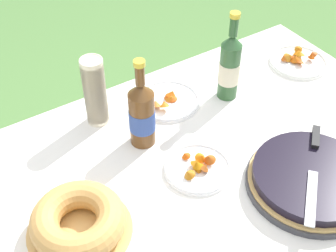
{
  "coord_description": "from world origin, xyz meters",
  "views": [
    {
      "loc": [
        -0.54,
        -0.75,
        1.79
      ],
      "look_at": [
        0.03,
        0.14,
        0.82
      ],
      "focal_mm": 50.0,
      "sensor_mm": 36.0,
      "label": 1
    }
  ],
  "objects_px": {
    "serving_knife": "(314,164)",
    "snack_plate_left": "(298,61)",
    "snack_plate_near": "(168,100)",
    "snack_plate_right": "(198,168)",
    "cider_bottle_green": "(230,67)",
    "berry_tart": "(311,179)",
    "cup_stack": "(95,92)",
    "bundt_cake": "(78,221)",
    "cider_bottle_amber": "(142,114)"
  },
  "relations": [
    {
      "from": "cider_bottle_amber",
      "to": "snack_plate_left",
      "type": "relative_size",
      "value": 1.39
    },
    {
      "from": "cider_bottle_green",
      "to": "snack_plate_left",
      "type": "xyz_separation_m",
      "value": [
        0.35,
        0.01,
        -0.11
      ]
    },
    {
      "from": "cup_stack",
      "to": "cider_bottle_amber",
      "type": "xyz_separation_m",
      "value": [
        0.07,
        -0.16,
        -0.01
      ]
    },
    {
      "from": "cup_stack",
      "to": "serving_knife",
      "type": "bearing_deg",
      "value": -54.4
    },
    {
      "from": "serving_knife",
      "to": "cider_bottle_green",
      "type": "relative_size",
      "value": 0.92
    },
    {
      "from": "snack_plate_near",
      "to": "snack_plate_left",
      "type": "height_order",
      "value": "same"
    },
    {
      "from": "bundt_cake",
      "to": "snack_plate_right",
      "type": "xyz_separation_m",
      "value": [
        0.38,
        0.01,
        -0.03
      ]
    },
    {
      "from": "berry_tart",
      "to": "snack_plate_left",
      "type": "bearing_deg",
      "value": 48.63
    },
    {
      "from": "berry_tart",
      "to": "cider_bottle_green",
      "type": "xyz_separation_m",
      "value": [
        0.06,
        0.46,
        0.09
      ]
    },
    {
      "from": "cup_stack",
      "to": "snack_plate_near",
      "type": "distance_m",
      "value": 0.27
    },
    {
      "from": "berry_tart",
      "to": "cup_stack",
      "type": "distance_m",
      "value": 0.7
    },
    {
      "from": "serving_knife",
      "to": "cider_bottle_amber",
      "type": "relative_size",
      "value": 0.98
    },
    {
      "from": "serving_knife",
      "to": "cider_bottle_green",
      "type": "bearing_deg",
      "value": -136.39
    },
    {
      "from": "bundt_cake",
      "to": "snack_plate_right",
      "type": "relative_size",
      "value": 1.37
    },
    {
      "from": "cup_stack",
      "to": "snack_plate_left",
      "type": "distance_m",
      "value": 0.8
    },
    {
      "from": "snack_plate_left",
      "to": "snack_plate_right",
      "type": "relative_size",
      "value": 1.09
    },
    {
      "from": "serving_knife",
      "to": "cup_stack",
      "type": "bearing_deg",
      "value": -95.99
    },
    {
      "from": "cup_stack",
      "to": "snack_plate_left",
      "type": "xyz_separation_m",
      "value": [
        0.79,
        -0.12,
        -0.11
      ]
    },
    {
      "from": "bundt_cake",
      "to": "snack_plate_right",
      "type": "bearing_deg",
      "value": 0.86
    },
    {
      "from": "cup_stack",
      "to": "snack_plate_near",
      "type": "bearing_deg",
      "value": -11.48
    },
    {
      "from": "serving_knife",
      "to": "snack_plate_left",
      "type": "height_order",
      "value": "serving_knife"
    },
    {
      "from": "serving_knife",
      "to": "snack_plate_near",
      "type": "distance_m",
      "value": 0.54
    },
    {
      "from": "berry_tart",
      "to": "cup_stack",
      "type": "bearing_deg",
      "value": 123.19
    },
    {
      "from": "berry_tart",
      "to": "snack_plate_near",
      "type": "bearing_deg",
      "value": 104.54
    },
    {
      "from": "cup_stack",
      "to": "cider_bottle_green",
      "type": "height_order",
      "value": "cider_bottle_green"
    },
    {
      "from": "snack_plate_near",
      "to": "snack_plate_right",
      "type": "xyz_separation_m",
      "value": [
        -0.1,
        -0.31,
        0.0
      ]
    },
    {
      "from": "cider_bottle_green",
      "to": "snack_plate_right",
      "type": "bearing_deg",
      "value": -141.06
    },
    {
      "from": "cider_bottle_green",
      "to": "snack_plate_left",
      "type": "bearing_deg",
      "value": 0.85
    },
    {
      "from": "cup_stack",
      "to": "cider_bottle_amber",
      "type": "height_order",
      "value": "cider_bottle_amber"
    },
    {
      "from": "snack_plate_left",
      "to": "bundt_cake",
      "type": "bearing_deg",
      "value": -166.45
    },
    {
      "from": "berry_tart",
      "to": "bundt_cake",
      "type": "height_order",
      "value": "bundt_cake"
    },
    {
      "from": "serving_knife",
      "to": "snack_plate_left",
      "type": "xyz_separation_m",
      "value": [
        0.38,
        0.44,
        -0.05
      ]
    },
    {
      "from": "berry_tart",
      "to": "cider_bottle_green",
      "type": "distance_m",
      "value": 0.47
    },
    {
      "from": "snack_plate_right",
      "to": "cider_bottle_amber",
      "type": "bearing_deg",
      "value": 110.2
    },
    {
      "from": "berry_tart",
      "to": "cider_bottle_amber",
      "type": "xyz_separation_m",
      "value": [
        -0.3,
        0.42,
        0.08
      ]
    },
    {
      "from": "snack_plate_left",
      "to": "cider_bottle_amber",
      "type": "bearing_deg",
      "value": -176.44
    },
    {
      "from": "cider_bottle_green",
      "to": "snack_plate_near",
      "type": "xyz_separation_m",
      "value": [
        -0.2,
        0.07,
        -0.11
      ]
    },
    {
      "from": "berry_tart",
      "to": "cider_bottle_amber",
      "type": "distance_m",
      "value": 0.52
    },
    {
      "from": "snack_plate_right",
      "to": "snack_plate_left",
      "type": "bearing_deg",
      "value": 20.63
    },
    {
      "from": "snack_plate_near",
      "to": "bundt_cake",
      "type": "bearing_deg",
      "value": -146.52
    },
    {
      "from": "cider_bottle_green",
      "to": "snack_plate_near",
      "type": "relative_size",
      "value": 1.47
    },
    {
      "from": "cider_bottle_green",
      "to": "cider_bottle_amber",
      "type": "relative_size",
      "value": 1.06
    },
    {
      "from": "bundt_cake",
      "to": "snack_plate_right",
      "type": "height_order",
      "value": "bundt_cake"
    },
    {
      "from": "berry_tart",
      "to": "serving_knife",
      "type": "bearing_deg",
      "value": 41.59
    },
    {
      "from": "cider_bottle_green",
      "to": "bundt_cake",
      "type": "bearing_deg",
      "value": -160.32
    },
    {
      "from": "cider_bottle_amber",
      "to": "serving_knife",
      "type": "bearing_deg",
      "value": -50.56
    },
    {
      "from": "snack_plate_right",
      "to": "cider_bottle_green",
      "type": "bearing_deg",
      "value": 38.94
    },
    {
      "from": "cider_bottle_green",
      "to": "berry_tart",
      "type": "bearing_deg",
      "value": -97.32
    },
    {
      "from": "berry_tart",
      "to": "cider_bottle_green",
      "type": "bearing_deg",
      "value": 82.68
    },
    {
      "from": "cider_bottle_amber",
      "to": "snack_plate_near",
      "type": "xyz_separation_m",
      "value": [
        0.17,
        0.11,
        -0.1
      ]
    }
  ]
}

